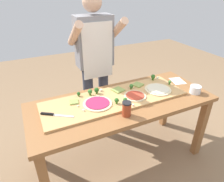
{
  "coord_description": "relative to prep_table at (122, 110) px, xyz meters",
  "views": [
    {
      "loc": [
        -0.77,
        -1.39,
        1.74
      ],
      "look_at": [
        -0.1,
        0.03,
        0.87
      ],
      "focal_mm": 31.62,
      "sensor_mm": 36.0,
      "label": 1
    }
  ],
  "objects": [
    {
      "name": "pizza_slice_far_right",
      "position": [
        -0.43,
        0.13,
        0.13
      ],
      "size": [
        0.09,
        0.09,
        0.01
      ],
      "primitive_type": "cube",
      "rotation": [
        0.0,
        0.0,
        -0.2
      ],
      "color": "#899E4C",
      "rests_on": "cutting_board"
    },
    {
      "name": "pizza_whole_tomato_red",
      "position": [
        0.13,
        -0.01,
        0.13
      ],
      "size": [
        0.21,
        0.21,
        0.02
      ],
      "color": "beige",
      "rests_on": "cutting_board"
    },
    {
      "name": "pizza_whole_beet_magenta",
      "position": [
        -0.25,
        0.02,
        0.13
      ],
      "size": [
        0.26,
        0.26,
        0.02
      ],
      "color": "beige",
      "rests_on": "cutting_board"
    },
    {
      "name": "broccoli_floret_front_left",
      "position": [
        0.59,
        0.04,
        0.15
      ],
      "size": [
        0.03,
        0.03,
        0.05
      ],
      "color": "#487A23",
      "rests_on": "cutting_board"
    },
    {
      "name": "pizza_slice_near_right",
      "position": [
        0.03,
        0.16,
        0.13
      ],
      "size": [
        0.13,
        0.13,
        0.01
      ],
      "primitive_type": "cube",
      "rotation": [
        0.0,
        0.0,
        0.27
      ],
      "color": "#899E4C",
      "rests_on": "cutting_board"
    },
    {
      "name": "ground_plane",
      "position": [
        0.0,
        0.0,
        -0.66
      ],
      "size": [
        8.0,
        8.0,
        0.0
      ],
      "primitive_type": "plane",
      "color": "#896B4C"
    },
    {
      "name": "cook_center",
      "position": [
        -0.03,
        0.62,
        0.34
      ],
      "size": [
        0.54,
        0.39,
        1.67
      ],
      "color": "#333847",
      "rests_on": "ground"
    },
    {
      "name": "broccoli_floret_back_left",
      "position": [
        -0.02,
        -0.08,
        0.16
      ],
      "size": [
        0.04,
        0.04,
        0.06
      ],
      "color": "#3F7220",
      "rests_on": "cutting_board"
    },
    {
      "name": "broccoli_floret_front_mid",
      "position": [
        -0.18,
        0.2,
        0.16
      ],
      "size": [
        0.05,
        0.05,
        0.06
      ],
      "color": "#2C5915",
      "rests_on": "cutting_board"
    },
    {
      "name": "prep_table",
      "position": [
        0.0,
        0.0,
        0.0
      ],
      "size": [
        1.75,
        0.71,
        0.76
      ],
      "color": "brown",
      "rests_on": "ground"
    },
    {
      "name": "broccoli_floret_front_right",
      "position": [
        0.5,
        0.21,
        0.16
      ],
      "size": [
        0.05,
        0.05,
        0.07
      ],
      "color": "#366618",
      "rests_on": "cutting_board"
    },
    {
      "name": "cutting_board",
      "position": [
        -0.06,
        0.05,
        0.11
      ],
      "size": [
        1.38,
        0.44,
        0.02
      ],
      "primitive_type": "cube",
      "color": "tan",
      "rests_on": "prep_table"
    },
    {
      "name": "cheese_crumble_f",
      "position": [
        -0.42,
        0.05,
        0.13
      ],
      "size": [
        0.01,
        0.01,
        0.01
      ],
      "primitive_type": "cube",
      "rotation": [
        0.0,
        0.0,
        1.51
      ],
      "color": "white",
      "rests_on": "cutting_board"
    },
    {
      "name": "recipe_note",
      "position": [
        0.76,
        0.1,
        0.11
      ],
      "size": [
        0.17,
        0.2,
        0.0
      ],
      "primitive_type": "cube",
      "rotation": [
        0.0,
        0.0,
        -0.23
      ],
      "color": "white",
      "rests_on": "prep_table"
    },
    {
      "name": "flour_cup",
      "position": [
        0.73,
        -0.18,
        0.14
      ],
      "size": [
        0.11,
        0.11,
        0.08
      ],
      "color": "white",
      "rests_on": "prep_table"
    },
    {
      "name": "broccoli_floret_center_right",
      "position": [
        0.17,
        0.14,
        0.15
      ],
      "size": [
        0.04,
        0.04,
        0.05
      ],
      "color": "#3F7220",
      "rests_on": "cutting_board"
    },
    {
      "name": "cheese_crumble_e",
      "position": [
        -0.06,
        -0.12,
        0.13
      ],
      "size": [
        0.02,
        0.02,
        0.01
      ],
      "primitive_type": "cube",
      "rotation": [
        0.0,
        0.0,
        1.39
      ],
      "color": "white",
      "rests_on": "cutting_board"
    },
    {
      "name": "cheese_crumble_b",
      "position": [
        0.03,
        -0.15,
        0.13
      ],
      "size": [
        0.02,
        0.02,
        0.02
      ],
      "primitive_type": "cube",
      "rotation": [
        0.0,
        0.0,
        1.28
      ],
      "color": "white",
      "rests_on": "cutting_board"
    },
    {
      "name": "pizza_slice_center",
      "position": [
        0.28,
        0.18,
        0.13
      ],
      "size": [
        0.13,
        0.13,
        0.01
      ],
      "primitive_type": "cube",
      "rotation": [
        0.0,
        0.0,
        0.4
      ],
      "color": "#899E4C",
      "rests_on": "cutting_board"
    },
    {
      "name": "broccoli_floret_center_left",
      "position": [
        -0.36,
        0.22,
        0.15
      ],
      "size": [
        0.04,
        0.04,
        0.04
      ],
      "color": "#2C5915",
      "rests_on": "cutting_board"
    },
    {
      "name": "cheese_crumble_a",
      "position": [
        0.56,
        0.22,
        0.13
      ],
      "size": [
        0.03,
        0.03,
        0.02
      ],
      "primitive_type": "cube",
      "rotation": [
        0.0,
        0.0,
        0.44
      ],
      "color": "silver",
      "rests_on": "cutting_board"
    },
    {
      "name": "chefs_knife",
      "position": [
        -0.65,
        0.02,
        0.13
      ],
      "size": [
        0.25,
        0.17,
        0.02
      ],
      "color": "#B7BABF",
      "rests_on": "cutting_board"
    },
    {
      "name": "pizza_whole_cheese_artichoke",
      "position": [
        0.41,
        -0.0,
        0.13
      ],
      "size": [
        0.27,
        0.27,
        0.02
      ],
      "color": "beige",
      "rests_on": "cutting_board"
    },
    {
      "name": "broccoli_floret_back_mid",
      "position": [
        -0.09,
        -0.05,
        0.16
      ],
      "size": [
        0.04,
        0.04,
        0.06
      ],
      "color": "#366618",
      "rests_on": "cutting_board"
    },
    {
      "name": "cheese_crumble_c",
      "position": [
        -0.13,
        0.22,
        0.13
      ],
      "size": [
        0.02,
        0.02,
        0.02
      ],
      "primitive_type": "cube",
      "rotation": [
        0.0,
        0.0,
        1.53
      ],
      "color": "white",
      "rests_on": "cutting_board"
    },
    {
      "name": "cheese_crumble_d",
      "position": [
        -0.4,
        -0.04,
        0.13
      ],
      "size": [
        0.02,
        0.02,
        0.01
      ],
      "primitive_type": "cube",
      "rotation": [
        0.0,
        0.0,
        0.5
      ],
      "color": "white",
      "rests_on": "cutting_board"
    },
    {
      "name": "broccoli_floret_back_right",
      "position": [
        -0.25,
        0.19,
        0.16
      ],
      "size": [
        0.04,
        0.04,
        0.06
      ],
      "color": "#3F7220",
      "rests_on": "cutting_board"
    },
    {
      "name": "sauce_jar",
      "position": [
        -0.08,
        -0.22,
        0.17
      ],
      "size": [
        0.08,
        0.08,
        0.13
      ],
      "color": "#99381E",
      "rests_on": "prep_table"
    }
  ]
}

